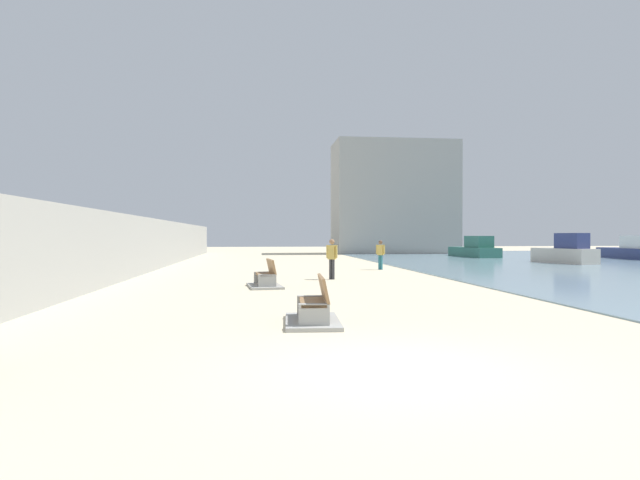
{
  "coord_description": "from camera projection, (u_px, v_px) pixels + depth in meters",
  "views": [
    {
      "loc": [
        -1.85,
        -7.14,
        1.82
      ],
      "look_at": [
        0.51,
        13.3,
        1.64
      ],
      "focal_mm": 30.37,
      "sensor_mm": 36.0,
      "label": 1
    }
  ],
  "objects": [
    {
      "name": "harbor_building",
      "position": [
        394.0,
        198.0,
        54.31
      ],
      "size": [
        12.0,
        6.0,
        11.1
      ],
      "primitive_type": "cube",
      "color": "#9E9E99",
      "rests_on": "ground"
    },
    {
      "name": "bench_near",
      "position": [
        314.0,
        312.0,
        11.16
      ],
      "size": [
        1.21,
        2.16,
        0.98
      ],
      "color": "#9E9E99",
      "rests_on": "ground"
    },
    {
      "name": "seawall",
      "position": [
        131.0,
        246.0,
        24.33
      ],
      "size": [
        0.8,
        64.0,
        2.68
      ],
      "primitive_type": "cube",
      "color": "#9E9E99",
      "rests_on": "ground"
    },
    {
      "name": "person_standing",
      "position": [
        380.0,
        253.0,
        28.57
      ],
      "size": [
        0.41,
        0.39,
        1.55
      ],
      "color": "teal",
      "rests_on": "ground"
    },
    {
      "name": "boat_distant",
      "position": [
        632.0,
        250.0,
        40.69
      ],
      "size": [
        2.09,
        6.63,
        1.76
      ],
      "color": "navy",
      "rests_on": "water_bay"
    },
    {
      "name": "boat_mid_bay",
      "position": [
        475.0,
        249.0,
        44.47
      ],
      "size": [
        2.33,
        5.96,
        1.73
      ],
      "color": "#337060",
      "rests_on": "water_bay"
    },
    {
      "name": "person_walking",
      "position": [
        332.0,
        256.0,
        22.26
      ],
      "size": [
        0.43,
        0.37,
        1.67
      ],
      "color": "#333338",
      "rests_on": "ground"
    },
    {
      "name": "bench_far",
      "position": [
        265.0,
        280.0,
        18.94
      ],
      "size": [
        1.32,
        2.21,
        0.98
      ],
      "color": "#9E9E99",
      "rests_on": "ground"
    },
    {
      "name": "boat_nearest",
      "position": [
        566.0,
        252.0,
        34.48
      ],
      "size": [
        2.46,
        4.55,
        1.92
      ],
      "color": "beige",
      "rests_on": "water_bay"
    },
    {
      "name": "ground_plane",
      "position": [
        298.0,
        274.0,
        25.2
      ],
      "size": [
        120.0,
        120.0,
        0.0
      ],
      "primitive_type": "plane",
      "color": "beige"
    }
  ]
}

